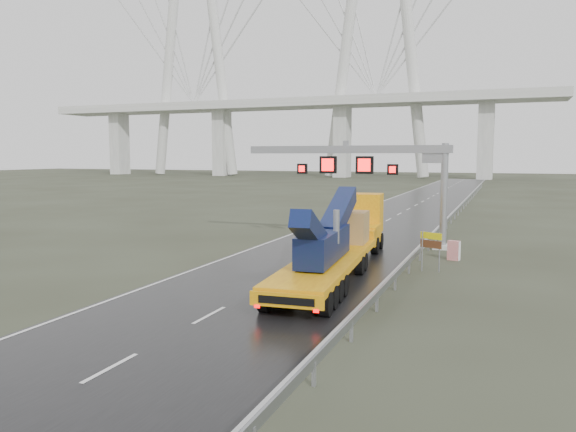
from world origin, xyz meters
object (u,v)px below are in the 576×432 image
at_px(sign_gantry, 375,166).
at_px(striped_barrier, 454,250).
at_px(exit_sign_pair, 431,244).
at_px(heavy_haul_truck, 344,236).

relative_size(sign_gantry, striped_barrier, 12.47).
relative_size(sign_gantry, exit_sign_pair, 6.72).
distance_m(sign_gantry, heavy_haul_truck, 9.26).
bearing_deg(sign_gantry, striped_barrier, -34.14).
distance_m(exit_sign_pair, striped_barrier, 4.21).
bearing_deg(sign_gantry, exit_sign_pair, -58.00).
xyz_separation_m(heavy_haul_truck, exit_sign_pair, (4.83, 0.43, -0.22)).
xyz_separation_m(sign_gantry, striped_barrier, (5.89, -3.99, -5.02)).
bearing_deg(sign_gantry, heavy_haul_truck, -88.87).
distance_m(heavy_haul_truck, exit_sign_pair, 4.85).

